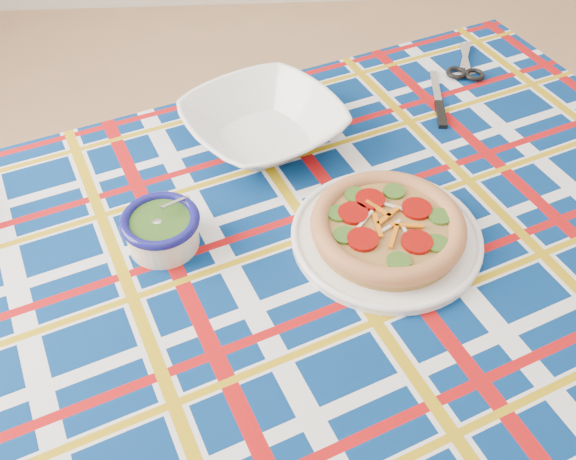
{
  "coord_description": "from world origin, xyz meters",
  "views": [
    {
      "loc": [
        -0.32,
        -1.11,
        1.55
      ],
      "look_at": [
        -0.28,
        -0.37,
        0.79
      ],
      "focal_mm": 40.0,
      "sensor_mm": 36.0,
      "label": 1
    }
  ],
  "objects_px": {
    "main_focaccia_plate": "(388,227)",
    "pesto_bowl": "(161,228)",
    "dining_table": "(286,300)",
    "serving_bowl": "(263,124)"
  },
  "relations": [
    {
      "from": "dining_table",
      "to": "main_focaccia_plate",
      "type": "distance_m",
      "value": 0.21
    },
    {
      "from": "serving_bowl",
      "to": "main_focaccia_plate",
      "type": "bearing_deg",
      "value": -55.56
    },
    {
      "from": "dining_table",
      "to": "main_focaccia_plate",
      "type": "height_order",
      "value": "main_focaccia_plate"
    },
    {
      "from": "dining_table",
      "to": "main_focaccia_plate",
      "type": "relative_size",
      "value": 5.75
    },
    {
      "from": "serving_bowl",
      "to": "dining_table",
      "type": "bearing_deg",
      "value": -86.1
    },
    {
      "from": "main_focaccia_plate",
      "to": "serving_bowl",
      "type": "bearing_deg",
      "value": 124.44
    },
    {
      "from": "dining_table",
      "to": "main_focaccia_plate",
      "type": "bearing_deg",
      "value": -3.76
    },
    {
      "from": "main_focaccia_plate",
      "to": "serving_bowl",
      "type": "distance_m",
      "value": 0.34
    },
    {
      "from": "main_focaccia_plate",
      "to": "pesto_bowl",
      "type": "height_order",
      "value": "pesto_bowl"
    },
    {
      "from": "dining_table",
      "to": "serving_bowl",
      "type": "relative_size",
      "value": 6.43
    }
  ]
}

